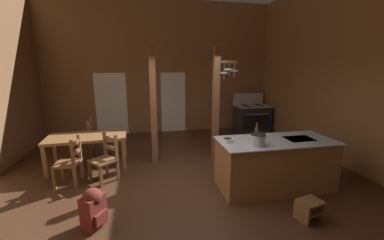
{
  "coord_description": "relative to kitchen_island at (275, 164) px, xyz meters",
  "views": [
    {
      "loc": [
        -0.8,
        -4.07,
        2.29
      ],
      "look_at": [
        0.3,
        0.9,
        1.14
      ],
      "focal_mm": 22.75,
      "sensor_mm": 36.0,
      "label": 1
    }
  ],
  "objects": [
    {
      "name": "ladderback_chair_at_table_end",
      "position": [
        -3.17,
        1.0,
        -0.02
      ],
      "size": [
        0.62,
        0.62,
        0.95
      ],
      "color": "brown",
      "rests_on": "ground_plane"
    },
    {
      "name": "mixing_bowl_on_counter",
      "position": [
        -0.93,
        0.08,
        0.5
      ],
      "size": [
        0.19,
        0.19,
        0.07
      ],
      "color": "silver",
      "rests_on": "kitchen_island"
    },
    {
      "name": "bottle_tall_on_counter",
      "position": [
        -0.37,
        0.08,
        0.6
      ],
      "size": [
        0.07,
        0.07,
        0.32
      ],
      "color": "#56331E",
      "rests_on": "kitchen_island"
    },
    {
      "name": "wall_right",
      "position": [
        2.16,
        0.2,
        1.71
      ],
      "size": [
        0.14,
        9.34,
        4.37
      ],
      "primitive_type": "cube",
      "color": "brown",
      "rests_on": "ground_plane"
    },
    {
      "name": "step_stool",
      "position": [
        -0.01,
        -1.03,
        -0.29
      ],
      "size": [
        0.41,
        0.35,
        0.3
      ],
      "color": "brown",
      "rests_on": "ground_plane"
    },
    {
      "name": "glazed_panel_back_right",
      "position": [
        -1.28,
        4.47,
        0.56
      ],
      "size": [
        0.84,
        0.01,
        2.05
      ],
      "primitive_type": "cube",
      "color": "white",
      "rests_on": "ground_plane"
    },
    {
      "name": "stove_range",
      "position": [
        1.38,
        3.81,
        0.01
      ],
      "size": [
        1.14,
        0.82,
        1.32
      ],
      "color": "black",
      "rests_on": "ground_plane"
    },
    {
      "name": "ladderback_chair_by_post",
      "position": [
        -3.82,
        0.96,
        -0.02
      ],
      "size": [
        0.49,
        0.49,
        0.95
      ],
      "color": "brown",
      "rests_on": "ground_plane"
    },
    {
      "name": "dining_table",
      "position": [
        -3.64,
        1.8,
        0.18
      ],
      "size": [
        1.74,
        0.97,
        0.74
      ],
      "color": "olive",
      "rests_on": "ground_plane"
    },
    {
      "name": "backpack",
      "position": [
        -3.17,
        -0.52,
        -0.15
      ],
      "size": [
        0.38,
        0.39,
        0.6
      ],
      "color": "maroon",
      "rests_on": "ground_plane"
    },
    {
      "name": "ladderback_chair_near_window",
      "position": [
        -3.58,
        2.58,
        -0.02
      ],
      "size": [
        0.44,
        0.44,
        0.95
      ],
      "color": "brown",
      "rests_on": "ground_plane"
    },
    {
      "name": "support_post_with_pot_rack",
      "position": [
        -0.65,
        1.56,
        1.01
      ],
      "size": [
        0.61,
        0.23,
        2.72
      ],
      "color": "brown",
      "rests_on": "ground_plane"
    },
    {
      "name": "ground_plane",
      "position": [
        -1.66,
        0.2,
        -0.52
      ],
      "size": [
        8.31,
        9.34,
        0.1
      ],
      "primitive_type": "cube",
      "color": "#422819"
    },
    {
      "name": "kitchen_island",
      "position": [
        0.0,
        0.0,
        0.0
      ],
      "size": [
        2.18,
        1.0,
        0.94
      ],
      "color": "olive",
      "rests_on": "ground_plane"
    },
    {
      "name": "stockpot_on_counter",
      "position": [
        -0.48,
        -0.19,
        0.57
      ],
      "size": [
        0.34,
        0.27,
        0.2
      ],
      "color": "#A8AAB2",
      "rests_on": "kitchen_island"
    },
    {
      "name": "glazed_door_back_left",
      "position": [
        -3.35,
        4.47,
        0.56
      ],
      "size": [
        1.0,
        0.01,
        2.05
      ],
      "primitive_type": "cube",
      "color": "white",
      "rests_on": "ground_plane"
    },
    {
      "name": "support_post_center",
      "position": [
        -2.13,
        1.74,
        0.89
      ],
      "size": [
        0.14,
        0.14,
        2.72
      ],
      "color": "brown",
      "rests_on": "ground_plane"
    },
    {
      "name": "wall_back",
      "position": [
        -1.66,
        4.54,
        1.71
      ],
      "size": [
        8.31,
        0.14,
        4.37
      ],
      "primitive_type": "cube",
      "color": "brown",
      "rests_on": "ground_plane"
    }
  ]
}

